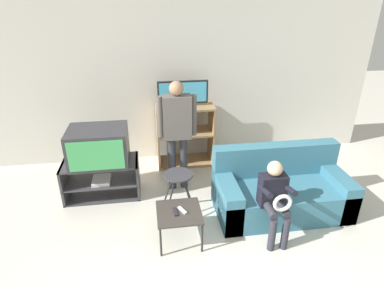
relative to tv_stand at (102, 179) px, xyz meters
The scene contains 12 objects.
wall_back 1.98m from the tv_stand, 40.99° to the left, with size 6.40×0.06×2.60m.
tv_stand is the anchor object (origin of this frame).
television_main 0.51m from the tv_stand, 27.76° to the right, with size 0.76×0.58×0.48m.
media_shelf 1.51m from the tv_stand, 32.12° to the left, with size 0.91×0.48×1.00m.
television_flat 1.74m from the tv_stand, 32.44° to the left, with size 0.78×0.20×0.40m.
folding_stool 1.18m from the tv_stand, 29.64° to the right, with size 0.42×0.40×0.59m.
snack_table 1.45m from the tv_stand, 48.34° to the right, with size 0.50×0.50×0.40m.
remote_control_black 1.43m from the tv_stand, 49.87° to the right, with size 0.04×0.14×0.02m, color #232328.
remote_control_white 1.47m from the tv_stand, 47.01° to the right, with size 0.04×0.14×0.02m, color silver.
couch 2.41m from the tv_stand, 16.36° to the right, with size 1.66×0.82×0.82m.
person_standing_adult 1.28m from the tv_stand, ahead, with size 0.53×0.20×1.58m.
person_seated_child 2.35m from the tv_stand, 29.83° to the right, with size 0.33×0.43×0.94m.
Camera 1 is at (-0.59, -1.74, 2.59)m, focal length 30.00 mm.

